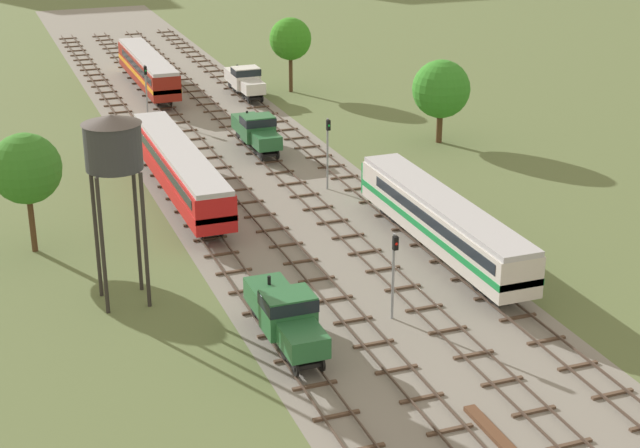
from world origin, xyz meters
TOP-DOWN VIEW (x-y plane):
  - ground_plane at (0.00, 56.00)m, footprint 480.00×480.00m
  - ballast_bed at (0.00, 56.00)m, footprint 17.66×176.00m
  - track_far_left at (-6.83, 57.00)m, footprint 2.40×126.00m
  - track_left at (-2.28, 57.00)m, footprint 2.40×126.00m
  - track_centre_left at (2.28, 57.00)m, footprint 2.40×126.00m
  - track_centre at (6.83, 57.00)m, footprint 2.40×126.00m
  - shunter_loco_far_left_nearest at (-6.83, 24.03)m, footprint 2.74×8.46m
  - diesel_railcar_centre_near at (6.83, 32.31)m, footprint 2.96×20.50m
  - passenger_coach_far_left_mid at (-6.83, 49.37)m, footprint 2.96×22.00m
  - shunter_loco_centre_left_midfar at (2.28, 58.98)m, footprint 2.74×8.46m
  - shunter_loco_centre_far at (6.83, 78.01)m, footprint 2.74×8.46m
  - diesel_railcar_left_farther at (-2.28, 84.55)m, footprint 2.96×20.50m
  - water_tower at (-14.07, 32.84)m, footprint 3.43×3.43m
  - signal_post_nearest at (-4.55, 73.64)m, footprint 0.28×0.47m
  - signal_post_near at (0.00, 25.02)m, footprint 0.28×0.47m
  - signal_post_mid at (4.55, 47.40)m, footprint 0.28×0.47m
  - lineside_tree_0 at (-18.41, 42.65)m, footprint 4.70×4.70m
  - lineside_tree_1 at (18.71, 55.89)m, footprint 5.24×5.24m
  - lineside_tree_2 at (12.28, 78.85)m, footprint 4.55×4.55m

SIDE VIEW (x-z plane):
  - ground_plane at x=0.00m, z-range 0.00..0.00m
  - ballast_bed at x=0.00m, z-range 0.00..0.01m
  - track_far_left at x=-6.83m, z-range -0.01..0.28m
  - track_left at x=-2.28m, z-range -0.01..0.28m
  - track_centre_left at x=2.28m, z-range -0.01..0.28m
  - track_centre at x=6.83m, z-range -0.01..0.28m
  - shunter_loco_far_left_nearest at x=-6.83m, z-range 0.46..3.56m
  - shunter_loco_centre_left_midfar at x=2.28m, z-range 0.46..3.56m
  - shunter_loco_centre_far at x=6.83m, z-range 0.46..3.56m
  - diesel_railcar_centre_near at x=6.83m, z-range 0.70..4.50m
  - diesel_railcar_left_farther at x=-2.28m, z-range 0.70..4.50m
  - passenger_coach_far_left_mid at x=-6.83m, z-range 0.71..4.51m
  - signal_post_nearest at x=-4.55m, z-range 0.72..6.01m
  - signal_post_near at x=0.00m, z-range 0.72..6.02m
  - signal_post_mid at x=4.55m, z-range 0.76..6.54m
  - lineside_tree_1 at x=18.71m, z-range 1.16..8.76m
  - lineside_tree_2 at x=12.28m, z-range 1.74..9.83m
  - lineside_tree_0 at x=-18.41m, z-range 1.73..9.93m
  - water_tower at x=-14.07m, z-range 3.89..15.43m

